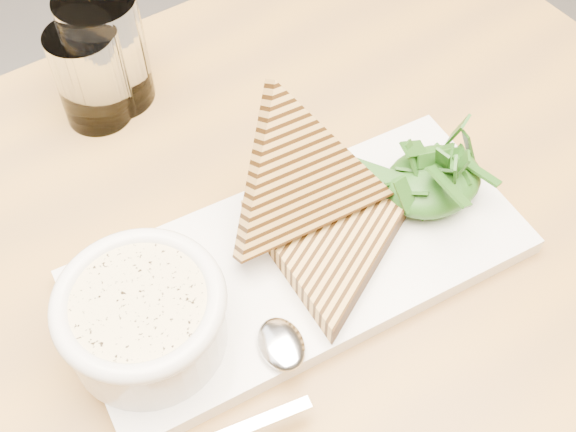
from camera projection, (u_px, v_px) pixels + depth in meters
table_top at (181, 353)px, 0.58m from camera, size 1.12×0.75×0.04m
table_leg_br at (379, 153)px, 1.22m from camera, size 0.06×0.06×0.71m
platter at (301, 262)px, 0.60m from camera, size 0.39×0.20×0.02m
soup_bowl at (145, 323)px, 0.53m from camera, size 0.12×0.12×0.05m
soup at (139, 303)px, 0.51m from camera, size 0.10×0.10×0.01m
bowl_rim at (138, 302)px, 0.51m from camera, size 0.13×0.13×0.01m
sandwich_flat at (328, 247)px, 0.59m from camera, size 0.22×0.22×0.02m
sandwich_lean at (301, 179)px, 0.57m from camera, size 0.18×0.19×0.19m
salad_base at (433, 181)px, 0.62m from camera, size 0.09×0.07×0.04m
arugula_pile at (434, 174)px, 0.61m from camera, size 0.11×0.10×0.05m
spoon_bowl at (281, 344)px, 0.54m from camera, size 0.04×0.05×0.01m
glass_near at (106, 50)px, 0.69m from camera, size 0.08×0.08×0.12m
glass_far at (90, 77)px, 0.68m from camera, size 0.06×0.06×0.10m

